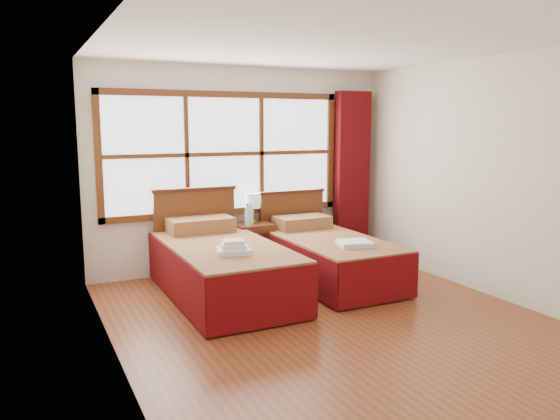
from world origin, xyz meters
name	(u,v)px	position (x,y,z in m)	size (l,w,h in m)	color
floor	(330,320)	(0.00, 0.00, 0.00)	(4.50, 4.50, 0.00)	brown
ceiling	(335,42)	(0.00, 0.00, 2.60)	(4.50, 4.50, 0.00)	white
wall_back	(242,169)	(0.00, 2.25, 1.30)	(4.00, 4.00, 0.00)	silver
wall_left	(111,199)	(-2.00, 0.00, 1.30)	(4.50, 4.50, 0.00)	silver
wall_right	(490,178)	(2.00, 0.00, 1.30)	(4.50, 4.50, 0.00)	silver
window	(225,154)	(-0.25, 2.21, 1.50)	(3.16, 0.06, 1.56)	white
curtain	(352,175)	(1.60, 2.11, 1.17)	(0.50, 0.16, 2.30)	#58080C
bed_left	(221,266)	(-0.68, 1.20, 0.34)	(1.13, 2.19, 1.10)	#3B190C
bed_right	(327,256)	(0.67, 1.20, 0.30)	(1.03, 2.05, 1.00)	#3B190C
nightstand	(253,247)	(0.04, 1.99, 0.31)	(0.46, 0.46, 0.62)	#572B13
towels_left	(233,248)	(-0.73, 0.69, 0.64)	(0.38, 0.35, 0.14)	white
towels_right	(354,243)	(0.70, 0.66, 0.56)	(0.42, 0.39, 0.06)	white
lamp	(253,201)	(0.09, 2.12, 0.88)	(0.19, 0.19, 0.37)	gold
bottle_near	(248,216)	(-0.08, 1.89, 0.74)	(0.07, 0.07, 0.28)	silver
bottle_far	(251,215)	(0.00, 1.98, 0.73)	(0.06, 0.06, 0.24)	silver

